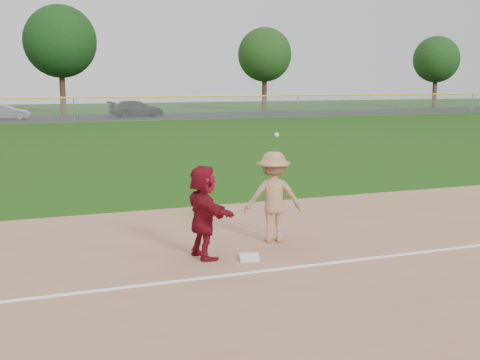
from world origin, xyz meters
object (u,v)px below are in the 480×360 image
object	(u,v)px
base_runner	(204,212)
car_mid	(7,112)
car_right	(136,109)
first_base	(249,258)

from	to	relation	value
base_runner	car_mid	bearing A→B (deg)	-2.06
base_runner	car_mid	xyz separation A→B (m)	(-3.99, 45.07, -0.29)
base_runner	car_mid	distance (m)	45.25
base_runner	car_right	size ratio (longest dim) A/B	0.35
car_mid	first_base	bearing A→B (deg)	-166.55
first_base	car_right	size ratio (longest dim) A/B	0.07
base_runner	car_mid	world-z (taller)	base_runner
first_base	base_runner	bearing A→B (deg)	150.27
first_base	car_mid	distance (m)	45.76
first_base	base_runner	world-z (taller)	base_runner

